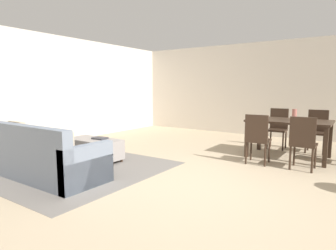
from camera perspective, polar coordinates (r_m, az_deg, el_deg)
ground_plane at (r=4.24m, az=4.40°, el=-11.79°), size 10.80×10.80×0.00m
wall_back at (r=8.71m, az=21.22°, el=6.60°), size 9.00×0.12×2.70m
wall_left at (r=7.61m, az=-24.36°, el=6.41°), size 0.12×11.00×2.70m
area_rug at (r=5.39m, az=-18.57°, el=-7.94°), size 3.00×2.80×0.01m
couch at (r=4.97m, az=-24.00°, el=-5.98°), size 2.22×0.86×0.86m
ottoman_table at (r=5.70m, az=-14.49°, el=-4.52°), size 1.11×0.53×0.42m
dining_table at (r=6.19m, az=22.91°, el=0.06°), size 1.52×0.96×0.76m
dining_chair_near_left at (r=5.46m, az=17.32°, el=-2.16°), size 0.42×0.42×0.92m
dining_chair_near_right at (r=5.33m, az=25.24°, el=-2.75°), size 0.40×0.40×0.92m
dining_chair_far_left at (r=7.11m, az=21.01°, el=-0.17°), size 0.42×0.42×0.92m
dining_chair_far_right at (r=7.00m, az=27.50°, el=-0.62°), size 0.40×0.40×0.92m
vase_centerpiece at (r=6.15m, az=23.83°, el=1.89°), size 0.09×0.09×0.22m
book_on_ottoman at (r=5.63m, az=-13.37°, el=-2.57°), size 0.27×0.22×0.03m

